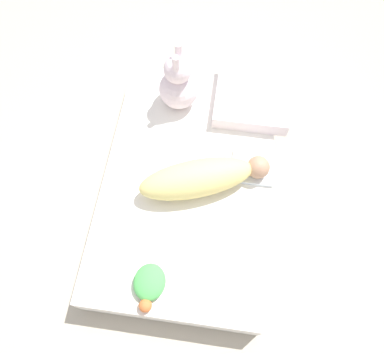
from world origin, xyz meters
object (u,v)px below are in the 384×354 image
at_px(pillow, 252,97).
at_px(turtle_plush, 149,285).
at_px(bunny_plush, 178,84).
at_px(swaddled_baby, 201,178).

bearing_deg(pillow, turtle_plush, -19.50).
xyz_separation_m(pillow, bunny_plush, (0.05, -0.37, 0.10)).
xyz_separation_m(bunny_plush, turtle_plush, (0.93, 0.02, -0.10)).
xyz_separation_m(swaddled_baby, bunny_plush, (-0.46, -0.17, 0.05)).
relative_size(swaddled_baby, pillow, 1.57).
bearing_deg(swaddled_baby, bunny_plush, 90.35).
bearing_deg(bunny_plush, pillow, 97.60).
xyz_separation_m(pillow, turtle_plush, (0.98, -0.35, -0.01)).
relative_size(swaddled_baby, bunny_plush, 1.66).
bearing_deg(bunny_plush, swaddled_baby, 20.46).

